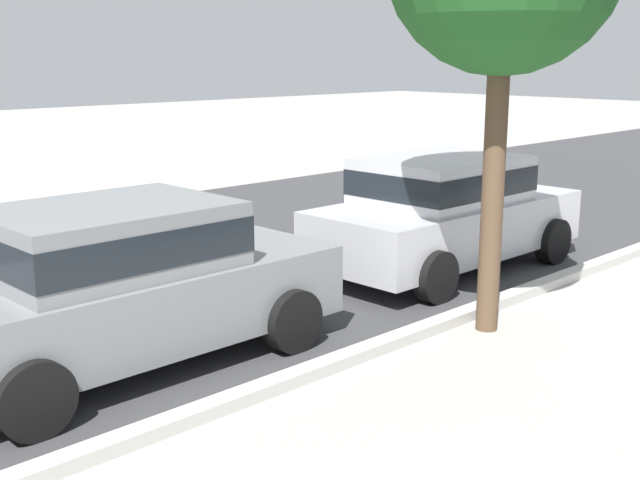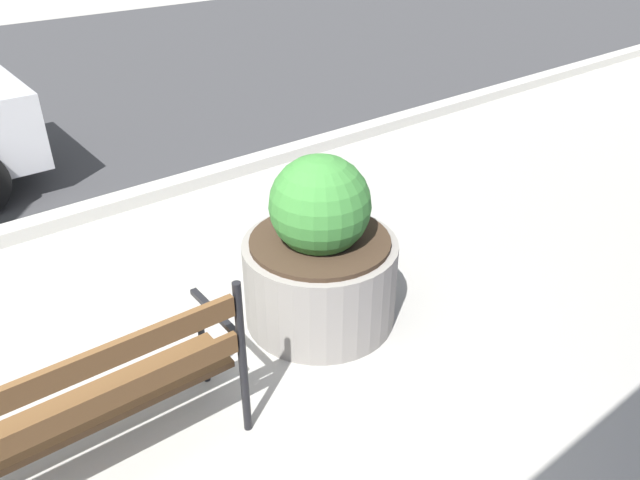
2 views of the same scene
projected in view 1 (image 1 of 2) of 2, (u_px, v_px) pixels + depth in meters
name	position (u px, v px, depth m)	size (l,w,h in m)	color
street_surface	(339.00, 224.00, 14.01)	(60.00, 9.00, 0.01)	#38383A
curb_stone	(584.00, 270.00, 10.78)	(60.00, 0.20, 0.12)	#B2AFA8
parked_car_grey	(120.00, 280.00, 7.49)	(4.10, 1.93, 1.56)	slate
parked_car_silver	(445.00, 210.00, 10.86)	(4.10, 1.93, 1.56)	#B7B7BC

